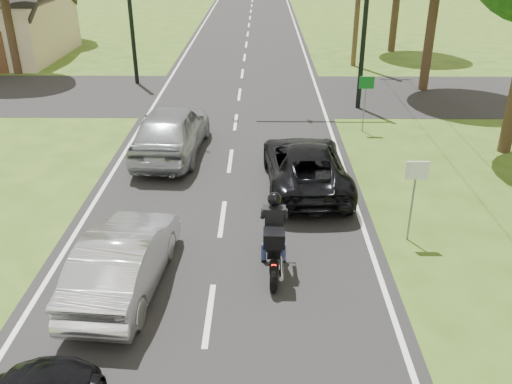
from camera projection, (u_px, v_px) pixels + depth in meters
ground at (209, 315)px, 10.91m from camera, size 140.00×140.00×0.00m
road at (233, 140)px, 19.89m from camera, size 8.00×100.00×0.01m
cross_road at (239, 95)px, 25.28m from camera, size 60.00×7.00×0.01m
motorcycle_rider at (274, 241)px, 11.99m from camera, size 0.64×2.27×1.95m
dark_suv at (305, 165)px, 16.01m from camera, size 2.54×5.07×1.38m
silver_sedan at (124, 260)px, 11.45m from camera, size 1.80×4.32×1.39m
silver_suv at (171, 130)px, 18.26m from camera, size 2.35×5.20×1.73m
traffic_signal at (320, 8)px, 21.63m from camera, size 6.38×0.44×6.00m
signal_pole_far at (131, 21)px, 25.81m from camera, size 0.20×0.20×6.00m
sign_white at (415, 182)px, 12.84m from camera, size 0.55×0.07×2.12m
sign_green at (366, 91)px, 20.02m from camera, size 0.55×0.07×2.12m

